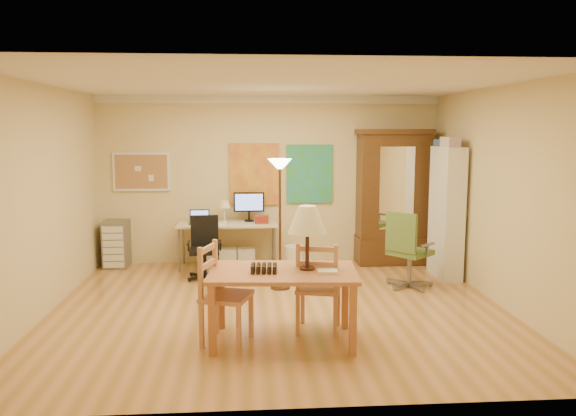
{
  "coord_description": "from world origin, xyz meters",
  "views": [
    {
      "loc": [
        -0.36,
        -6.62,
        2.17
      ],
      "look_at": [
        0.14,
        0.3,
        1.2
      ],
      "focal_mm": 35.0,
      "sensor_mm": 36.0,
      "label": 1
    }
  ],
  "objects": [
    {
      "name": "floor",
      "position": [
        0.0,
        0.0,
        0.0
      ],
      "size": [
        5.5,
        5.5,
        0.0
      ],
      "primitive_type": "plane",
      "color": "#A17339",
      "rests_on": "ground"
    },
    {
      "name": "crown_molding",
      "position": [
        0.0,
        2.46,
        2.64
      ],
      "size": [
        5.5,
        0.08,
        0.12
      ],
      "primitive_type": "cube",
      "color": "white",
      "rests_on": "floor"
    },
    {
      "name": "corkboard",
      "position": [
        -2.05,
        2.47,
        1.5
      ],
      "size": [
        0.9,
        0.04,
        0.62
      ],
      "primitive_type": "cube",
      "color": "tan",
      "rests_on": "floor"
    },
    {
      "name": "art_panel_left",
      "position": [
        -0.25,
        2.47,
        1.45
      ],
      "size": [
        0.8,
        0.04,
        1.0
      ],
      "primitive_type": "cube",
      "color": "yellow",
      "rests_on": "floor"
    },
    {
      "name": "art_panel_right",
      "position": [
        0.65,
        2.47,
        1.45
      ],
      "size": [
        0.75,
        0.04,
        0.95
      ],
      "primitive_type": "cube",
      "color": "teal",
      "rests_on": "floor"
    },
    {
      "name": "dining_table",
      "position": [
        0.08,
        -1.06,
        0.89
      ],
      "size": [
        1.56,
        1.0,
        1.4
      ],
      "color": "#955330",
      "rests_on": "floor"
    },
    {
      "name": "ladder_chair_back",
      "position": [
        0.39,
        -0.82,
        0.46
      ],
      "size": [
        0.55,
        0.53,
        0.99
      ],
      "color": "#AB744E",
      "rests_on": "floor"
    },
    {
      "name": "ladder_chair_left",
      "position": [
        -0.62,
        -1.06,
        0.48
      ],
      "size": [
        0.58,
        0.59,
        1.03
      ],
      "color": "#AB744E",
      "rests_on": "floor"
    },
    {
      "name": "torchiere_lamp",
      "position": [
        0.07,
        0.87,
        1.43
      ],
      "size": [
        0.32,
        0.32,
        1.78
      ],
      "color": "#46291C",
      "rests_on": "floor"
    },
    {
      "name": "computer_desk",
      "position": [
        -0.65,
        2.16,
        0.43
      ],
      "size": [
        1.56,
        0.68,
        1.18
      ],
      "color": "#C6B891",
      "rests_on": "floor"
    },
    {
      "name": "office_chair_black",
      "position": [
        -0.99,
        1.45,
        0.24
      ],
      "size": [
        0.56,
        0.56,
        0.92
      ],
      "color": "black",
      "rests_on": "floor"
    },
    {
      "name": "office_chair_green",
      "position": [
        1.83,
        0.78,
        0.29
      ],
      "size": [
        0.68,
        0.68,
        1.07
      ],
      "color": "slate",
      "rests_on": "floor"
    },
    {
      "name": "drawer_cart",
      "position": [
        -2.45,
        2.27,
        0.37
      ],
      "size": [
        0.37,
        0.44,
        0.74
      ],
      "color": "slate",
      "rests_on": "floor"
    },
    {
      "name": "armoire",
      "position": [
        1.98,
        2.24,
        0.95
      ],
      "size": [
        1.18,
        0.56,
        2.17
      ],
      "color": "#391F0F",
      "rests_on": "floor"
    },
    {
      "name": "bookshelf",
      "position": [
        2.55,
        1.34,
        0.96
      ],
      "size": [
        0.29,
        0.77,
        1.92
      ],
      "color": "white",
      "rests_on": "floor"
    },
    {
      "name": "wastebin",
      "position": [
        0.35,
        1.82,
        0.2
      ],
      "size": [
        0.31,
        0.31,
        0.39
      ],
      "primitive_type": "cylinder",
      "color": "silver",
      "rests_on": "floor"
    }
  ]
}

